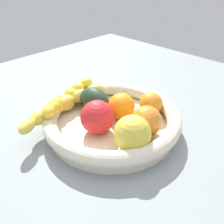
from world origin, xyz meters
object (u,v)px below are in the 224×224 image
at_px(tomato_red, 99,118).
at_px(apple_yellow, 132,134).
at_px(orange_mid_right, 151,104).
at_px(fruit_bowl, 112,120).
at_px(banana_draped_left, 61,106).
at_px(avocado_dark, 94,100).
at_px(orange_mid_left, 146,121).
at_px(banana_draped_right, 66,99).
at_px(orange_front, 120,106).

bearing_deg(tomato_red, apple_yellow, 5.04).
xyz_separation_m(orange_mid_right, tomato_red, (-0.03, -0.14, 0.01)).
xyz_separation_m(fruit_bowl, apple_yellow, (0.09, -0.04, 0.03)).
relative_size(banana_draped_left, apple_yellow, 3.55).
bearing_deg(tomato_red, avocado_dark, 143.80).
bearing_deg(orange_mid_right, orange_mid_left, -60.20).
bearing_deg(avocado_dark, fruit_bowl, -7.70).
bearing_deg(banana_draped_left, banana_draped_right, 115.92).
distance_m(orange_mid_right, apple_yellow, 0.14).
height_order(fruit_bowl, banana_draped_left, banana_draped_left).
relative_size(orange_front, avocado_dark, 0.74).
xyz_separation_m(orange_mid_right, avocado_dark, (-0.11, -0.08, 0.00)).
height_order(fruit_bowl, tomato_red, tomato_red).
xyz_separation_m(orange_mid_left, avocado_dark, (-0.15, -0.01, -0.00)).
distance_m(orange_mid_left, orange_mid_right, 0.08).
bearing_deg(banana_draped_right, orange_mid_right, 40.36).
height_order(orange_mid_left, avocado_dark, orange_mid_left).
height_order(banana_draped_right, avocado_dark, avocado_dark).
xyz_separation_m(banana_draped_left, apple_yellow, (0.20, 0.03, 0.01)).
bearing_deg(apple_yellow, fruit_bowl, 158.03).
distance_m(fruit_bowl, tomato_red, 0.05).
relative_size(banana_draped_right, orange_mid_right, 3.40).
relative_size(orange_front, apple_yellow, 0.85).
relative_size(fruit_bowl, tomato_red, 4.25).
xyz_separation_m(banana_draped_left, orange_front, (0.10, 0.09, 0.00)).
bearing_deg(orange_mid_right, avocado_dark, -141.99).
relative_size(banana_draped_left, banana_draped_right, 1.38).
xyz_separation_m(orange_front, avocado_dark, (-0.07, -0.02, -0.00)).
distance_m(apple_yellow, avocado_dark, 0.17).
relative_size(fruit_bowl, orange_front, 4.99).
relative_size(banana_draped_right, avocado_dark, 2.26).
bearing_deg(orange_front, avocado_dark, -161.74).
bearing_deg(banana_draped_left, orange_mid_right, 46.81).
height_order(orange_mid_left, tomato_red, tomato_red).
xyz_separation_m(apple_yellow, avocado_dark, (-0.16, 0.05, -0.01)).
bearing_deg(fruit_bowl, tomato_red, -84.95).
bearing_deg(orange_front, fruit_bowl, -82.36).
relative_size(banana_draped_left, orange_front, 4.20).
distance_m(fruit_bowl, avocado_dark, 0.07).
bearing_deg(avocado_dark, banana_draped_left, -118.21).
xyz_separation_m(banana_draped_left, orange_mid_left, (0.19, 0.08, 0.01)).
height_order(orange_front, apple_yellow, apple_yellow).
bearing_deg(orange_mid_right, banana_draped_right, -139.64).
height_order(orange_front, orange_mid_left, orange_mid_left).
bearing_deg(orange_mid_left, orange_front, 173.51).
xyz_separation_m(banana_draped_right, orange_mid_right, (0.16, 0.13, -0.00)).
height_order(banana_draped_right, orange_mid_left, orange_mid_left).
relative_size(fruit_bowl, banana_draped_left, 1.19).
height_order(orange_mid_left, apple_yellow, apple_yellow).
height_order(orange_front, tomato_red, tomato_red).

